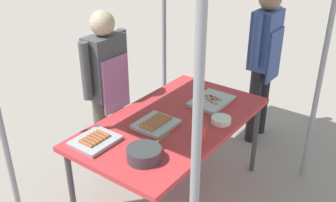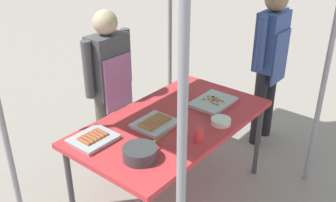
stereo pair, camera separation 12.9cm
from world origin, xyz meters
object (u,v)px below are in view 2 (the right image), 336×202
tray_meat_skewers (213,102)px  condiment_bowl (221,121)px  stall_table (173,126)px  drink_cup_near_edge (199,135)px  tray_pork_links (93,139)px  cooking_wok (140,153)px  tray_grilled_sausages (155,124)px  customer_nearby (270,56)px  vendor_woman (110,81)px

tray_meat_skewers → condiment_bowl: (-0.25, -0.23, 0.01)m
stall_table → drink_cup_near_edge: (-0.13, -0.34, 0.11)m
tray_pork_links → cooking_wok: bearing=-82.4°
stall_table → cooking_wok: bearing=-163.8°
stall_table → tray_grilled_sausages: bearing=163.4°
stall_table → customer_nearby: (1.33, -0.15, 0.24)m
vendor_woman → customer_nearby: size_ratio=0.95×
condiment_bowl → customer_nearby: 1.18m
tray_grilled_sausages → cooking_wok: size_ratio=0.78×
tray_meat_skewers → drink_cup_near_edge: (-0.56, -0.25, 0.04)m
tray_meat_skewers → condiment_bowl: 0.34m
tray_grilled_sausages → tray_pork_links: tray_grilled_sausages is taller
tray_meat_skewers → cooking_wok: size_ratio=0.96×
stall_table → customer_nearby: bearing=-6.3°
tray_meat_skewers → vendor_woman: 0.91m
tray_meat_skewers → tray_pork_links: tray_pork_links is taller
tray_grilled_sausages → vendor_woman: bearing=76.0°
drink_cup_near_edge → tray_pork_links: bearing=128.5°
cooking_wok → tray_grilled_sausages: bearing=28.1°
cooking_wok → vendor_woman: 1.03m
condiment_bowl → vendor_woman: bearing=99.7°
tray_grilled_sausages → drink_cup_near_edge: bearing=-85.9°
cooking_wok → vendor_woman: bearing=57.7°
cooking_wok → customer_nearby: size_ratio=0.24×
stall_table → condiment_bowl: 0.38m
tray_pork_links → customer_nearby: 1.98m
stall_table → drink_cup_near_edge: 0.38m
vendor_woman → stall_table: bearing=89.5°
tray_grilled_sausages → customer_nearby: size_ratio=0.19×
tray_pork_links → drink_cup_near_edge: (0.46, -0.58, 0.03)m
tray_meat_skewers → cooking_wok: bearing=-176.0°
condiment_bowl → vendor_woman: size_ratio=0.10×
tray_meat_skewers → stall_table: bearing=168.2°
drink_cup_near_edge → tray_grilled_sausages: bearing=94.1°
drink_cup_near_edge → vendor_woman: (0.14, 1.04, 0.08)m
condiment_bowl → tray_meat_skewers: bearing=43.0°
stall_table → tray_grilled_sausages: size_ratio=5.25×
tray_grilled_sausages → vendor_woman: size_ratio=0.20×
tray_pork_links → condiment_bowl: (0.78, -0.57, 0.00)m
condiment_bowl → customer_nearby: size_ratio=0.10×
tray_pork_links → tray_meat_skewers: bearing=-18.2°
drink_cup_near_edge → customer_nearby: customer_nearby is taller
vendor_woman → customer_nearby: customer_nearby is taller
tray_grilled_sausages → cooking_wok: (-0.38, -0.20, 0.03)m
stall_table → customer_nearby: customer_nearby is taller
tray_meat_skewers → condiment_bowl: size_ratio=2.46×
tray_grilled_sausages → vendor_woman: vendor_woman is taller
tray_meat_skewers → tray_pork_links: (-1.02, 0.34, 0.00)m
stall_table → drink_cup_near_edge: drink_cup_near_edge is taller
stall_table → tray_grilled_sausages: 0.18m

